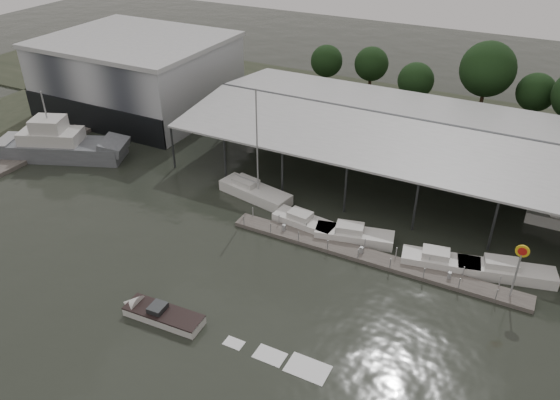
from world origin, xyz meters
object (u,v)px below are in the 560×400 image
at_px(speedboat_underway, 158,313).
at_px(grey_trawler, 61,146).
at_px(white_sailboat, 254,192).
at_px(shell_fuel_sign, 519,262).

bearing_deg(speedboat_underway, grey_trawler, -34.64).
bearing_deg(speedboat_underway, white_sailboat, -86.03).
relative_size(grey_trawler, white_sailboat, 1.29).
xyz_separation_m(shell_fuel_sign, white_sailboat, (-27.10, 4.88, -3.27)).
bearing_deg(grey_trawler, speedboat_underway, -53.77).
bearing_deg(grey_trawler, shell_fuel_sign, -24.74).
height_order(shell_fuel_sign, speedboat_underway, shell_fuel_sign).
bearing_deg(shell_fuel_sign, speedboat_underway, -148.62).
xyz_separation_m(grey_trawler, white_sailboat, (25.89, 2.46, -0.93)).
height_order(grey_trawler, speedboat_underway, grey_trawler).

